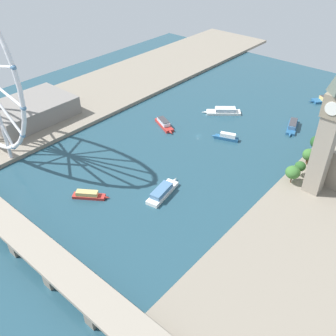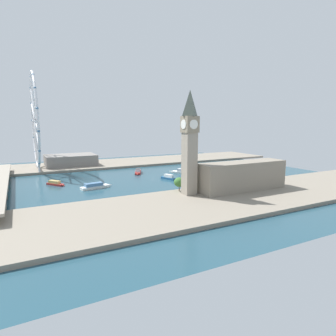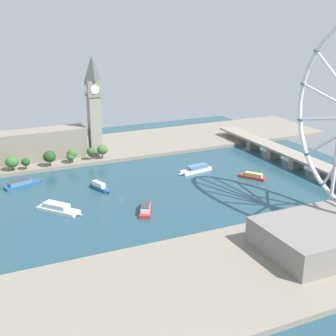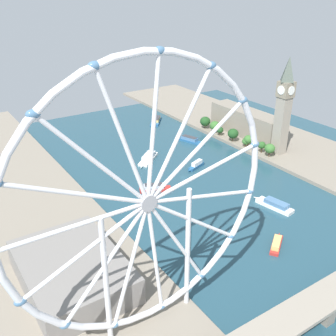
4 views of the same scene
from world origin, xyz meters
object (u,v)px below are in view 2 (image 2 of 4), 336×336
riverside_hall (71,160)px  parliament_block (242,176)px  clock_tower (190,141)px  tour_boat_5 (138,172)px  ferris_wheel (35,120)px  tour_boat_6 (270,173)px  tour_boat_1 (222,178)px  tour_boat_2 (95,186)px  tour_boat_4 (168,177)px  tour_boat_0 (55,183)px  tour_boat_3 (184,171)px

riverside_hall → parliament_block: bearing=-153.7°
clock_tower → tour_boat_5: (130.92, -4.88, -46.34)m
ferris_wheel → tour_boat_6: bearing=-122.2°
riverside_hall → tour_boat_1: size_ratio=2.22×
ferris_wheel → tour_boat_5: 147.36m
parliament_block → tour_boat_5: size_ratio=3.17×
tour_boat_2 → tour_boat_4: (6.77, -84.69, 0.07)m
clock_tower → parliament_block: bearing=-99.0°
tour_boat_4 → tour_boat_0: bearing=57.1°
tour_boat_1 → tour_boat_6: bearing=159.1°
clock_tower → tour_boat_6: bearing=-73.0°
clock_tower → ferris_wheel: 229.47m
parliament_block → tour_boat_1: 60.92m
ferris_wheel → riverside_hall: size_ratio=1.82×
ferris_wheel → tour_boat_6: 303.64m
tour_boat_3 → tour_boat_5: (25.10, 52.73, 0.10)m
tour_boat_3 → clock_tower: bearing=111.9°
tour_boat_1 → tour_boat_5: bearing=-69.2°
tour_boat_5 → tour_boat_2: bearing=-24.6°
clock_tower → tour_boat_3: clock_tower is taller
riverside_hall → tour_boat_3: 168.23m
parliament_block → ferris_wheel: 268.49m
tour_boat_0 → tour_boat_1: size_ratio=0.71×
tour_boat_3 → tour_boat_5: size_ratio=1.11×
tour_boat_1 → tour_boat_4: size_ratio=1.40×
riverside_hall → clock_tower: bearing=-164.4°
parliament_block → ferris_wheel: (210.54, 158.70, 50.73)m
tour_boat_1 → tour_boat_4: tour_boat_4 is taller
tour_boat_4 → ferris_wheel: bearing=26.0°
parliament_block → tour_boat_5: 147.52m
parliament_block → tour_boat_1: parliament_block is taller
tour_boat_6 → tour_boat_4: bearing=24.0°
tour_boat_4 → tour_boat_5: (51.80, 15.91, -0.07)m
tour_boat_2 → tour_boat_6: 209.98m
ferris_wheel → tour_boat_1: (-154.96, -179.50, -64.44)m
parliament_block → ferris_wheel: size_ratio=0.70×
tour_boat_4 → tour_boat_6: (-35.04, -123.38, -0.27)m
tour_boat_3 → tour_boat_0: bearing=50.4°
tour_boat_0 → tour_boat_5: (24.90, -101.84, 0.31)m
tour_boat_6 → tour_boat_0: bearing=25.4°
ferris_wheel → tour_boat_1: size_ratio=4.05×
parliament_block → tour_boat_3: 115.04m
ferris_wheel → tour_boat_2: (-129.94, -42.92, -64.38)m
ferris_wheel → tour_boat_6: (-158.21, -250.99, -64.58)m
ferris_wheel → tour_boat_5: bearing=-122.6°
riverside_hall → tour_boat_6: bearing=-131.0°
clock_tower → tour_boat_0: (106.01, 96.96, -46.65)m
tour_boat_1 → tour_boat_5: 107.62m
clock_tower → tour_boat_3: (105.82, -57.61, -46.44)m
riverside_hall → tour_boat_2: (-151.07, 1.50, -8.27)m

